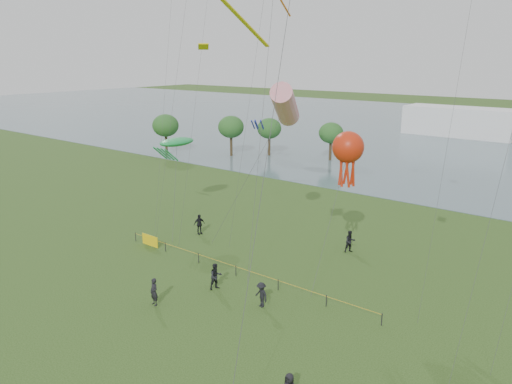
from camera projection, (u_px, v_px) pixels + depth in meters
The scene contains 13 objects.
ground_plane at pixel (140, 377), 26.35m from camera, with size 400.00×400.00×0.00m, color #223E13.
pavilion_left at pixel (459, 122), 104.91m from camera, with size 22.00×8.00×6.00m, color white.
trees at pixel (240, 128), 82.77m from camera, with size 28.51×17.34×6.93m.
fence at pixel (180, 250), 42.01m from camera, with size 24.07×0.07×1.05m.
spectator_a at pixel (216, 276), 36.07m from camera, with size 0.95×0.74×1.96m, color black.
spectator_b at pixel (261, 295), 33.53m from camera, with size 1.14×0.65×1.76m, color black.
spectator_c at pixel (199, 224), 47.27m from camera, with size 1.14×0.47×1.95m, color black.
spectator_f at pixel (154, 292), 33.75m from camera, with size 0.70×0.46×1.93m, color black.
spectator_g at pixel (350, 241), 42.90m from camera, with size 0.94×0.73×1.93m, color black.
kite_windsock at pixel (285, 105), 39.55m from camera, with size 8.32×5.08×14.54m.
kite_creature at pixel (177, 142), 50.86m from camera, with size 6.40×8.03×8.33m.
kite_octopus at pixel (348, 148), 36.20m from camera, with size 2.32×5.91×11.16m.
kite_delta at pixel (288, 1), 21.41m from camera, with size 2.46×7.87×20.36m.
Camera 1 is at (18.89, -14.21, 16.41)m, focal length 35.00 mm.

